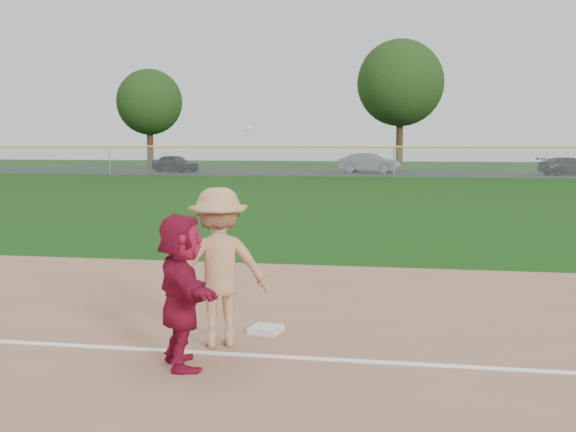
% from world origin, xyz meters
% --- Properties ---
extents(ground, '(160.00, 160.00, 0.00)m').
position_xyz_m(ground, '(0.00, 0.00, 0.00)').
color(ground, '#113D0B').
rests_on(ground, ground).
extents(foul_line, '(60.00, 0.10, 0.01)m').
position_xyz_m(foul_line, '(0.00, -0.80, 0.03)').
color(foul_line, white).
rests_on(foul_line, infield_dirt).
extents(parking_asphalt, '(120.00, 10.00, 0.01)m').
position_xyz_m(parking_asphalt, '(0.00, 46.00, 0.01)').
color(parking_asphalt, black).
rests_on(parking_asphalt, ground).
extents(first_base, '(0.40, 0.40, 0.08)m').
position_xyz_m(first_base, '(-0.02, 0.14, 0.06)').
color(first_base, silver).
rests_on(first_base, infield_dirt).
extents(base_runner, '(1.11, 1.51, 1.58)m').
position_xyz_m(base_runner, '(-0.59, -1.30, 0.81)').
color(base_runner, maroon).
rests_on(base_runner, infield_dirt).
extents(car_left, '(4.23, 3.06, 1.34)m').
position_xyz_m(car_left, '(-16.82, 44.79, 0.68)').
color(car_left, black).
rests_on(car_left, parking_asphalt).
extents(car_mid, '(4.71, 2.32, 1.49)m').
position_xyz_m(car_mid, '(-2.04, 46.29, 0.75)').
color(car_mid, slate).
rests_on(car_mid, parking_asphalt).
extents(car_right, '(4.64, 3.19, 1.25)m').
position_xyz_m(car_right, '(11.94, 44.98, 0.63)').
color(car_right, black).
rests_on(car_right, parking_asphalt).
extents(first_base_play, '(1.32, 1.08, 2.48)m').
position_xyz_m(first_base_play, '(-0.43, -0.46, 0.91)').
color(first_base_play, '#A5A5A8').
rests_on(first_base_play, infield_dirt).
extents(outfield_fence, '(110.00, 0.12, 110.00)m').
position_xyz_m(outfield_fence, '(0.00, 40.00, 1.96)').
color(outfield_fence, '#999EA0').
rests_on(outfield_fence, ground).
extents(tree_1, '(5.80, 5.80, 8.75)m').
position_xyz_m(tree_1, '(-22.00, 53.00, 5.83)').
color(tree_1, '#361F13').
rests_on(tree_1, ground).
extents(tree_2, '(7.00, 7.00, 10.58)m').
position_xyz_m(tree_2, '(0.00, 51.50, 7.06)').
color(tree_2, '#332412').
rests_on(tree_2, ground).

